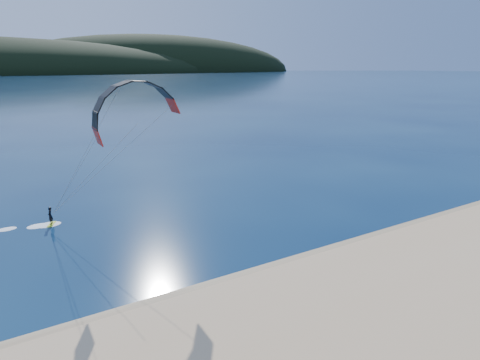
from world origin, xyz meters
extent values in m
plane|color=#081C3C|center=(0.00, 0.00, 0.00)|extent=(1800.00, 1800.00, 0.00)
cube|color=#8D7252|center=(0.00, 4.50, 0.05)|extent=(220.00, 2.50, 0.10)
ellipsoid|color=black|center=(260.00, 760.00, 0.00)|extent=(600.00, 240.00, 140.00)
cube|color=#B5D519|center=(-7.84, 21.16, 0.04)|extent=(0.85, 1.30, 0.07)
imported|color=black|center=(-7.84, 21.16, 0.84)|extent=(0.56, 0.66, 1.53)
cylinder|color=gray|center=(-4.47, 18.03, 5.08)|extent=(0.02, 0.02, 11.58)
camera|label=1|loc=(-9.93, -14.62, 13.30)|focal=29.67mm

